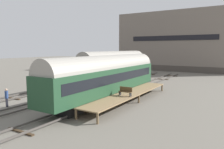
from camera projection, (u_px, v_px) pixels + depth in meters
ground_plane at (62, 98)px, 25.17m from camera, size 200.00×200.00×0.00m
track_left at (34, 93)px, 27.64m from camera, size 2.60×60.00×0.26m
track_middle at (62, 97)px, 25.16m from camera, size 2.60×60.00×0.26m
track_right at (96, 103)px, 22.67m from camera, size 2.60×60.00×0.26m
train_car_maroon at (115, 65)px, 35.12m from camera, size 2.99×16.83×5.31m
train_car_green at (108, 75)px, 24.25m from camera, size 2.96×18.95×5.00m
station_platform at (130, 94)px, 23.61m from camera, size 2.44×15.56×0.96m
bench at (125, 91)px, 22.09m from camera, size 1.40×0.40×0.91m
person_worker at (7, 96)px, 21.37m from camera, size 0.32×0.32×1.85m
warehouse_building at (177, 42)px, 57.70m from camera, size 29.83×10.14×15.02m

